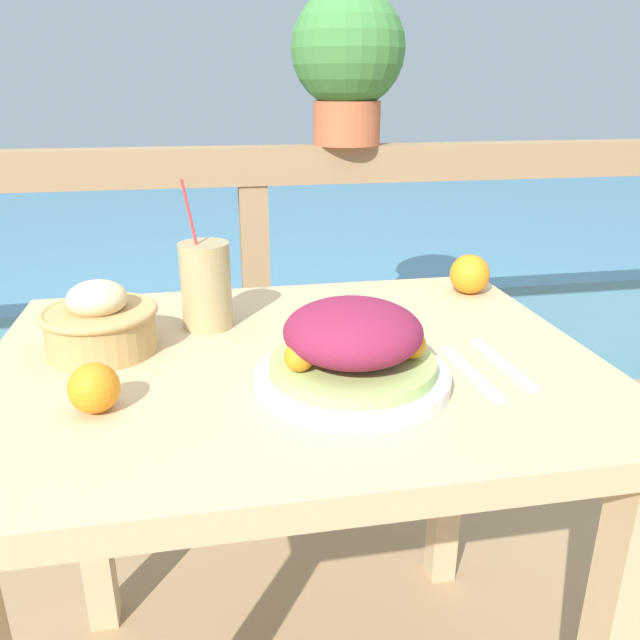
{
  "coord_description": "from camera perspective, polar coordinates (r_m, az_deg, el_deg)",
  "views": [
    {
      "loc": [
        -0.12,
        -0.87,
        1.15
      ],
      "look_at": [
        0.04,
        -0.01,
        0.82
      ],
      "focal_mm": 35.0,
      "sensor_mm": 36.0,
      "label": 1
    }
  ],
  "objects": [
    {
      "name": "railing_fence",
      "position": [
        1.62,
        -6.0,
        6.72
      ],
      "size": [
        2.8,
        0.08,
        1.01
      ],
      "color": "#937551",
      "rests_on": "ground_plane"
    },
    {
      "name": "orange_near_basket",
      "position": [
        0.84,
        -19.96,
        -5.86
      ],
      "size": [
        0.06,
        0.06,
        0.06
      ],
      "color": "orange",
      "rests_on": "patio_table"
    },
    {
      "name": "knife",
      "position": [
        0.97,
        16.36,
        -3.83
      ],
      "size": [
        0.02,
        0.18,
        0.0
      ],
      "color": "silver",
      "rests_on": "patio_table"
    },
    {
      "name": "drink_glass",
      "position": [
        1.07,
        -10.38,
        3.13
      ],
      "size": [
        0.09,
        0.09,
        0.25
      ],
      "color": "tan",
      "rests_on": "patio_table"
    },
    {
      "name": "potted_plant",
      "position": [
        1.61,
        2.55,
        22.78
      ],
      "size": [
        0.27,
        0.27,
        0.36
      ],
      "color": "#B75B38",
      "rests_on": "railing_fence"
    },
    {
      "name": "patio_table",
      "position": [
        1.02,
        -2.36,
        -9.84
      ],
      "size": [
        0.92,
        0.71,
        0.76
      ],
      "color": "tan",
      "rests_on": "ground_plane"
    },
    {
      "name": "orange_near_glass",
      "position": [
        1.27,
        13.52,
        4.09
      ],
      "size": [
        0.08,
        0.08,
        0.08
      ],
      "color": "orange",
      "rests_on": "patio_table"
    },
    {
      "name": "bread_basket",
      "position": [
        1.01,
        -19.45,
        -0.26
      ],
      "size": [
        0.18,
        0.18,
        0.11
      ],
      "color": "tan",
      "rests_on": "patio_table"
    },
    {
      "name": "salad_plate",
      "position": [
        0.85,
        3.0,
        -2.79
      ],
      "size": [
        0.27,
        0.27,
        0.12
      ],
      "color": "silver",
      "rests_on": "patio_table"
    },
    {
      "name": "sea_backdrop",
      "position": [
        4.17,
        -8.65,
        7.54
      ],
      "size": [
        12.0,
        4.0,
        0.44
      ],
      "color": "teal",
      "rests_on": "ground_plane"
    },
    {
      "name": "fork",
      "position": [
        0.92,
        13.66,
        -4.68
      ],
      "size": [
        0.02,
        0.18,
        0.0
      ],
      "color": "silver",
      "rests_on": "patio_table"
    }
  ]
}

